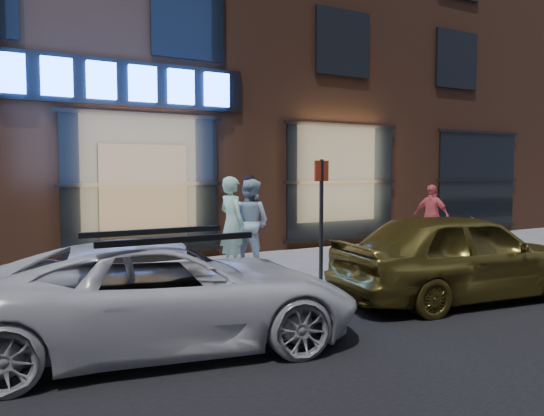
# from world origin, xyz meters

# --- Properties ---
(ground) EXTENTS (90.00, 90.00, 0.00)m
(ground) POSITION_xyz_m (0.00, 0.00, 0.00)
(ground) COLOR slate
(ground) RESTS_ON ground
(curb) EXTENTS (60.00, 0.25, 0.12)m
(curb) POSITION_xyz_m (0.00, 0.00, 0.06)
(curb) COLOR gray
(curb) RESTS_ON ground
(storefront_building) EXTENTS (30.20, 8.28, 10.30)m
(storefront_building) POSITION_xyz_m (-0.00, 7.99, 5.15)
(storefront_building) COLOR #54301E
(storefront_building) RESTS_ON ground
(man_bowtie) EXTENTS (0.51, 0.70, 1.76)m
(man_bowtie) POSITION_xyz_m (1.20, 2.29, 0.88)
(man_bowtie) COLOR #BCF7C8
(man_bowtie) RESTS_ON ground
(man_cap) EXTENTS (0.97, 1.04, 1.71)m
(man_cap) POSITION_xyz_m (1.70, 2.54, 0.86)
(man_cap) COLOR white
(man_cap) RESTS_ON ground
(passerby) EXTENTS (0.63, 0.97, 1.54)m
(passerby) POSITION_xyz_m (6.78, 2.67, 0.77)
(passerby) COLOR #F46467
(passerby) RESTS_ON ground
(white_suv) EXTENTS (4.38, 2.60, 1.14)m
(white_suv) POSITION_xyz_m (-1.29, -1.33, 0.57)
(white_suv) COLOR silver
(white_suv) RESTS_ON ground
(gold_sedan) EXTENTS (3.99, 2.02, 1.30)m
(gold_sedan) POSITION_xyz_m (3.06, -1.45, 0.65)
(gold_sedan) COLOR olive
(gold_sedan) RESTS_ON ground
(sign_post) EXTENTS (0.32, 0.12, 2.05)m
(sign_post) POSITION_xyz_m (1.81, 0.26, 1.24)
(sign_post) COLOR #262628
(sign_post) RESTS_ON ground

